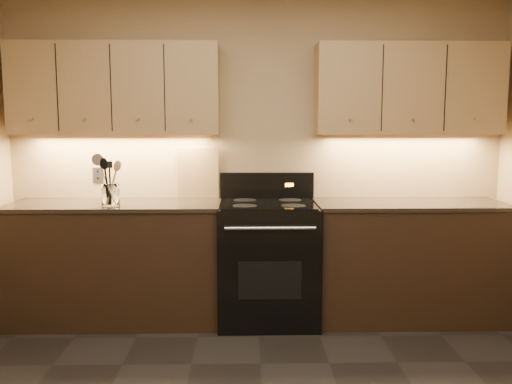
% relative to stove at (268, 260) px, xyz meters
% --- Properties ---
extents(wall_back, '(4.00, 0.04, 2.60)m').
position_rel_stove_xyz_m(wall_back, '(-0.08, 0.32, 0.82)').
color(wall_back, tan).
rests_on(wall_back, ground).
extents(counter_left, '(1.62, 0.62, 0.93)m').
position_rel_stove_xyz_m(counter_left, '(-1.18, 0.02, -0.01)').
color(counter_left, black).
rests_on(counter_left, ground).
extents(counter_right, '(1.46, 0.62, 0.93)m').
position_rel_stove_xyz_m(counter_right, '(1.10, 0.02, -0.01)').
color(counter_right, black).
rests_on(counter_right, ground).
extents(stove, '(0.76, 0.68, 1.14)m').
position_rel_stove_xyz_m(stove, '(0.00, 0.00, 0.00)').
color(stove, black).
rests_on(stove, ground).
extents(upper_cab_left, '(1.60, 0.30, 0.70)m').
position_rel_stove_xyz_m(upper_cab_left, '(-1.18, 0.17, 1.32)').
color(upper_cab_left, tan).
rests_on(upper_cab_left, wall_back).
extents(upper_cab_right, '(1.44, 0.30, 0.70)m').
position_rel_stove_xyz_m(upper_cab_right, '(1.10, 0.17, 1.32)').
color(upper_cab_right, tan).
rests_on(upper_cab_right, wall_back).
extents(outlet_plate, '(0.08, 0.01, 0.12)m').
position_rel_stove_xyz_m(outlet_plate, '(-1.38, 0.31, 0.64)').
color(outlet_plate, '#B2B5BA').
rests_on(outlet_plate, wall_back).
extents(utensil_crock, '(0.17, 0.17, 0.17)m').
position_rel_stove_xyz_m(utensil_crock, '(-1.17, -0.12, 0.53)').
color(utensil_crock, white).
rests_on(utensil_crock, counter_left).
extents(cutting_board, '(0.33, 0.07, 0.42)m').
position_rel_stove_xyz_m(cutting_board, '(-0.56, 0.28, 0.66)').
color(cutting_board, tan).
rests_on(cutting_board, counter_left).
extents(wooden_spoon, '(0.15, 0.09, 0.32)m').
position_rel_stove_xyz_m(wooden_spoon, '(-1.20, -0.12, 0.63)').
color(wooden_spoon, tan).
rests_on(wooden_spoon, utensil_crock).
extents(black_spoon, '(0.08, 0.12, 0.35)m').
position_rel_stove_xyz_m(black_spoon, '(-1.19, -0.11, 0.64)').
color(black_spoon, black).
rests_on(black_spoon, utensil_crock).
extents(black_turner, '(0.12, 0.18, 0.34)m').
position_rel_stove_xyz_m(black_turner, '(-1.17, -0.14, 0.63)').
color(black_turner, black).
rests_on(black_turner, utensil_crock).
extents(steel_skimmer, '(0.21, 0.10, 0.38)m').
position_rel_stove_xyz_m(steel_skimmer, '(-1.14, -0.13, 0.65)').
color(steel_skimmer, silver).
rests_on(steel_skimmer, utensil_crock).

